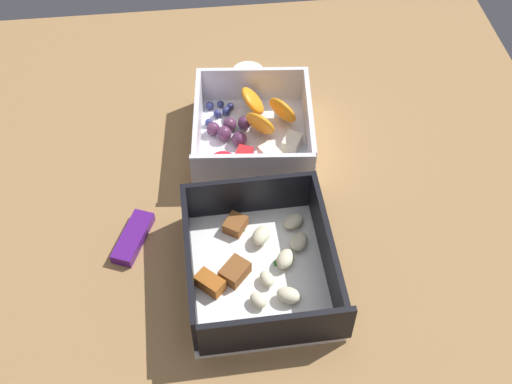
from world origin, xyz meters
The scene contains 5 objects.
table_surface centered at (0.00, 0.00, 1.00)cm, with size 80.00×80.00×2.00cm, color #9E7547.
pasta_container centered at (-10.40, 0.66, 3.88)cm, with size 18.20×15.56×5.96cm.
fruit_bowl centered at (9.70, -0.82, 3.98)cm, with size 17.25×15.92×5.67cm.
candy_bar centered at (-4.42, 14.22, 2.60)cm, with size 7.00×2.40×1.20cm, color #51197A.
paper_cup_liner centered at (21.43, -1.47, 2.95)cm, with size 4.38×4.38×1.90cm, color white.
Camera 1 is at (-48.31, 5.24, 61.35)cm, focal length 45.28 mm.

